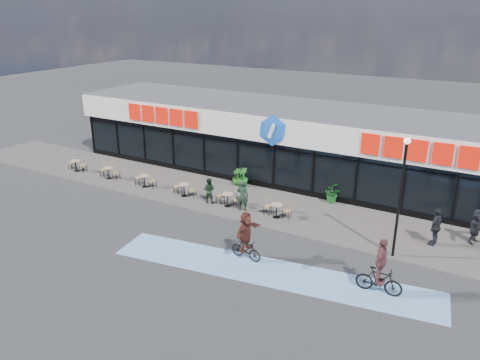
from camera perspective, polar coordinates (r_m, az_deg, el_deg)
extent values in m
plane|color=#28282B|center=(22.94, -3.68, -6.85)|extent=(120.00, 120.00, 0.00)
cube|color=#504A47|center=(26.42, 1.68, -2.88)|extent=(44.00, 5.00, 0.10)
cube|color=#6793C3|center=(20.06, 3.69, -11.13)|extent=(14.17, 4.13, 0.01)
cube|color=black|center=(30.60, 6.58, 3.17)|extent=(30.00, 6.00, 3.00)
cube|color=beige|center=(29.88, 6.63, 7.22)|extent=(30.60, 6.30, 1.50)
cube|color=#47474C|center=(29.84, 6.81, 8.77)|extent=(30.60, 6.30, 0.10)
cube|color=navy|center=(27.50, 4.17, 4.64)|extent=(30.60, 0.08, 0.18)
cube|color=black|center=(27.62, 4.16, 3.85)|extent=(30.00, 0.06, 0.08)
cube|color=black|center=(28.42, 4.04, -0.89)|extent=(30.00, 0.10, 0.40)
cube|color=red|center=(31.29, -9.44, 7.77)|extent=(5.63, 0.18, 1.10)
cube|color=red|center=(24.80, 20.84, 3.40)|extent=(5.63, 0.18, 1.10)
ellipsoid|color=blue|center=(27.08, 3.97, 6.04)|extent=(1.90, 0.24, 1.90)
cylinder|color=black|center=(36.71, -17.56, 5.26)|extent=(0.10, 0.10, 3.00)
cylinder|color=black|center=(34.96, -14.73, 4.81)|extent=(0.10, 0.10, 3.00)
cylinder|color=black|center=(33.31, -11.62, 4.31)|extent=(0.10, 0.10, 3.00)
cylinder|color=black|center=(31.76, -8.19, 3.74)|extent=(0.10, 0.10, 3.00)
cylinder|color=black|center=(30.34, -4.44, 3.10)|extent=(0.10, 0.10, 3.00)
cylinder|color=black|center=(29.07, -0.34, 2.38)|extent=(0.10, 0.10, 3.00)
cylinder|color=black|center=(27.96, 4.10, 1.59)|extent=(0.10, 0.10, 3.00)
cylinder|color=black|center=(27.04, 8.86, 0.73)|extent=(0.10, 0.10, 3.00)
cylinder|color=black|center=(26.33, 13.93, -0.19)|extent=(0.10, 0.10, 3.00)
cylinder|color=black|center=(25.84, 19.23, -1.15)|extent=(0.10, 0.10, 3.00)
cylinder|color=black|center=(25.59, 24.69, -2.13)|extent=(0.10, 0.10, 3.00)
cylinder|color=black|center=(21.01, 18.86, -2.54)|extent=(0.12, 0.12, 5.18)
sphere|color=#FFF2CC|center=(20.17, 19.72, 4.52)|extent=(0.28, 0.28, 0.28)
cylinder|color=#9F8066|center=(33.12, -19.43, 2.23)|extent=(0.60, 0.60, 0.04)
cylinder|color=black|center=(33.22, -19.36, 1.65)|extent=(0.06, 0.06, 0.70)
cylinder|color=black|center=(33.33, -19.29, 1.07)|extent=(0.40, 0.40, 0.02)
cylinder|color=#9F8066|center=(31.00, -15.78, 1.43)|extent=(0.60, 0.60, 0.04)
cylinder|color=black|center=(31.11, -15.71, 0.82)|extent=(0.06, 0.06, 0.70)
cylinder|color=black|center=(31.23, -15.65, 0.20)|extent=(0.40, 0.40, 0.02)
cylinder|color=#9F8066|center=(29.04, -11.61, 0.51)|extent=(0.60, 0.60, 0.04)
cylinder|color=black|center=(29.15, -11.56, -0.14)|extent=(0.06, 0.06, 0.70)
cylinder|color=black|center=(29.28, -11.51, -0.80)|extent=(0.40, 0.40, 0.02)
cylinder|color=#9F8066|center=(27.25, -6.87, -0.53)|extent=(0.60, 0.60, 0.04)
cylinder|color=black|center=(27.38, -6.84, -1.22)|extent=(0.06, 0.06, 0.70)
cylinder|color=black|center=(27.51, -6.81, -1.92)|extent=(0.40, 0.40, 0.02)
cylinder|color=#9F8066|center=(25.70, -1.51, -1.71)|extent=(0.60, 0.60, 0.04)
cylinder|color=black|center=(25.83, -1.50, -2.43)|extent=(0.06, 0.06, 0.70)
cylinder|color=black|center=(25.97, -1.50, -3.16)|extent=(0.40, 0.40, 0.02)
cylinder|color=#9F8066|center=(24.40, 4.49, -3.01)|extent=(0.60, 0.60, 0.04)
cylinder|color=black|center=(24.54, 4.46, -3.76)|extent=(0.06, 0.06, 0.70)
cylinder|color=black|center=(24.69, 4.44, -4.52)|extent=(0.40, 0.40, 0.02)
imported|color=#1B611C|center=(28.68, 0.34, 0.37)|extent=(0.84, 0.84, 1.14)
imported|color=#1E5217|center=(28.81, -0.35, 0.40)|extent=(0.81, 0.81, 1.07)
imported|color=#19591D|center=(26.75, 11.04, -1.65)|extent=(1.22, 1.19, 1.03)
imported|color=black|center=(25.10, 0.33, -1.91)|extent=(0.72, 0.57, 1.72)
imported|color=black|center=(26.21, -3.82, -1.25)|extent=(0.84, 0.72, 1.48)
imported|color=black|center=(23.32, 22.77, -5.27)|extent=(0.68, 1.15, 1.83)
imported|color=black|center=(24.35, 26.84, -5.05)|extent=(1.09, 1.61, 1.67)
imported|color=black|center=(20.76, 0.74, -8.48)|extent=(1.57, 0.59, 0.92)
imported|color=#482019|center=(20.34, 0.75, -6.30)|extent=(0.70, 1.70, 1.79)
imported|color=black|center=(19.23, 16.59, -11.68)|extent=(1.83, 0.59, 1.09)
imported|color=brown|center=(18.80, 16.85, -9.46)|extent=(0.51, 1.13, 1.90)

